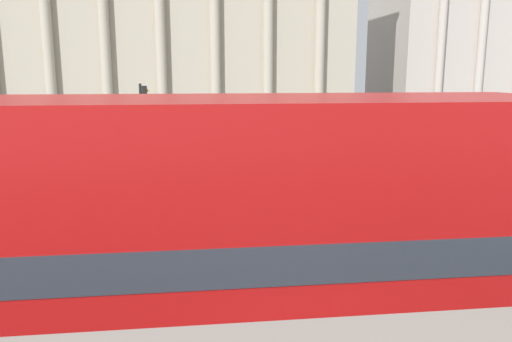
{
  "coord_description": "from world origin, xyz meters",
  "views": [
    {
      "loc": [
        -1.17,
        -2.55,
        4.61
      ],
      "look_at": [
        0.99,
        15.32,
        1.01
      ],
      "focal_mm": 35.0,
      "sensor_mm": 36.0,
      "label": 1
    }
  ],
  "objects": [
    {
      "name": "plaza_building_left",
      "position": [
        -4.08,
        50.66,
        10.97
      ],
      "size": [
        36.22,
        15.67,
        21.94
      ],
      "color": "#B2A893",
      "rests_on": "ground_plane"
    },
    {
      "name": "pedestrian_white",
      "position": [
        0.52,
        17.22,
        1.03
      ],
      "size": [
        0.32,
        0.32,
        1.78
      ],
      "rotation": [
        0.0,
        0.0,
        5.26
      ],
      "color": "#282B33",
      "rests_on": "ground_plane"
    },
    {
      "name": "traffic_light_near",
      "position": [
        -3.64,
        11.51,
        2.48
      ],
      "size": [
        0.42,
        0.24,
        3.8
      ],
      "color": "black",
      "rests_on": "ground_plane"
    },
    {
      "name": "traffic_light_mid",
      "position": [
        -3.49,
        20.04,
        2.66
      ],
      "size": [
        0.42,
        0.24,
        4.09
      ],
      "color": "black",
      "rests_on": "ground_plane"
    },
    {
      "name": "double_decker_bus",
      "position": [
        -1.92,
        3.55,
        2.39
      ],
      "size": [
        10.76,
        2.66,
        4.3
      ],
      "rotation": [
        0.0,
        0.0,
        0.08
      ],
      "color": "black",
      "rests_on": "ground_plane"
    },
    {
      "name": "pedestrian_olive",
      "position": [
        9.08,
        24.36,
        1.02
      ],
      "size": [
        0.32,
        0.32,
        1.77
      ],
      "rotation": [
        0.0,
        0.0,
        5.25
      ],
      "color": "#282B33",
      "rests_on": "ground_plane"
    }
  ]
}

